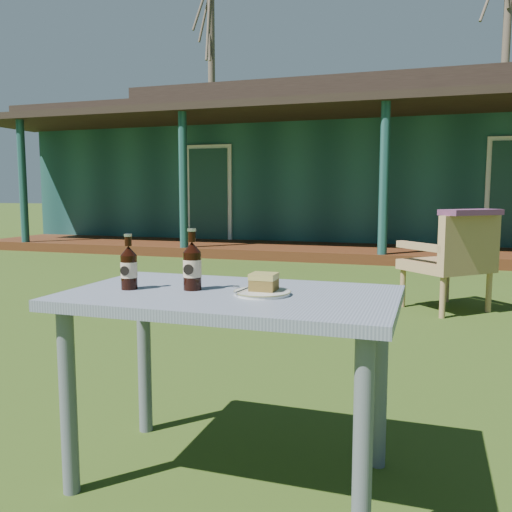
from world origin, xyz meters
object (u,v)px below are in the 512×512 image
(cake_slice, at_px, (264,282))
(cola_bottle_far, at_px, (129,267))
(armchair_left, at_px, (453,257))
(plate, at_px, (262,293))
(cola_bottle_near, at_px, (192,265))
(cafe_table, at_px, (231,319))

(cake_slice, xyz_separation_m, cola_bottle_far, (-0.51, -0.06, 0.04))
(cake_slice, relative_size, armchair_left, 0.10)
(plate, relative_size, cola_bottle_near, 0.88)
(cola_bottle_near, xyz_separation_m, cola_bottle_far, (-0.23, -0.06, -0.01))
(cake_slice, bearing_deg, plate, -97.92)
(plate, relative_size, cake_slice, 2.22)
(cake_slice, bearing_deg, armchair_left, 77.16)
(cake_slice, bearing_deg, cafe_table, -178.91)
(cafe_table, distance_m, cola_bottle_near, 0.25)
(cafe_table, xyz_separation_m, cake_slice, (0.13, 0.00, 0.15))
(cafe_table, height_order, cola_bottle_far, cola_bottle_far)
(cola_bottle_near, bearing_deg, cafe_table, -0.84)
(armchair_left, bearing_deg, cake_slice, -102.84)
(cake_slice, bearing_deg, cola_bottle_near, -179.97)
(cola_bottle_near, bearing_deg, cola_bottle_far, -165.38)
(plate, bearing_deg, cake_slice, 82.08)
(plate, height_order, cola_bottle_far, cola_bottle_far)
(plate, bearing_deg, cola_bottle_far, -174.68)
(cafe_table, bearing_deg, plate, -4.97)
(cafe_table, distance_m, plate, 0.17)
(cola_bottle_near, bearing_deg, armchair_left, 72.69)
(cola_bottle_far, bearing_deg, plate, 5.32)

